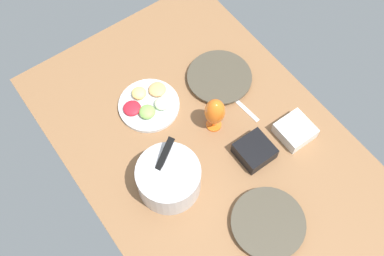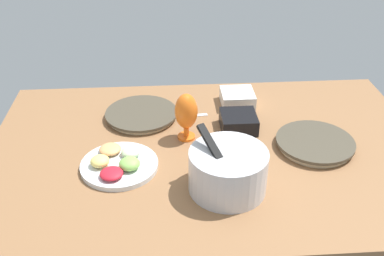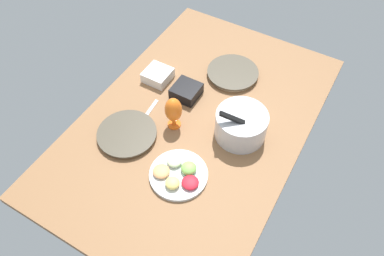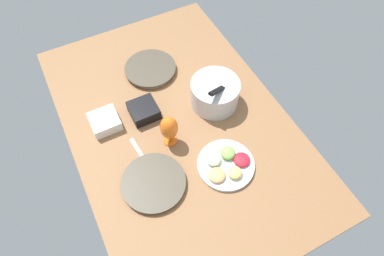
# 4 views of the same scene
# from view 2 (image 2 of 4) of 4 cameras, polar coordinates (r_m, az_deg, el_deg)

# --- Properties ---
(ground_plane) EXTENTS (1.60, 1.04, 0.04)m
(ground_plane) POSITION_cam_2_polar(r_m,az_deg,el_deg) (1.66, 2.21, -3.16)
(ground_plane) COLOR #8C603D
(dinner_plate_left) EXTENTS (0.28, 0.28, 0.03)m
(dinner_plate_left) POSITION_cam_2_polar(r_m,az_deg,el_deg) (1.70, 15.15, -1.89)
(dinner_plate_left) COLOR beige
(dinner_plate_left) RESTS_ON ground_plane
(dinner_plate_right) EXTENTS (0.29, 0.29, 0.03)m
(dinner_plate_right) POSITION_cam_2_polar(r_m,az_deg,el_deg) (1.83, -6.36, 1.68)
(dinner_plate_right) COLOR beige
(dinner_plate_right) RESTS_ON ground_plane
(mixing_bowl) EXTENTS (0.25, 0.25, 0.20)m
(mixing_bowl) POSITION_cam_2_polar(r_m,az_deg,el_deg) (1.42, 4.52, -5.20)
(mixing_bowl) COLOR silver
(mixing_bowl) RESTS_ON ground_plane
(fruit_platter) EXTENTS (0.26, 0.26, 0.06)m
(fruit_platter) POSITION_cam_2_polar(r_m,az_deg,el_deg) (1.56, -9.20, -4.38)
(fruit_platter) COLOR silver
(fruit_platter) RESTS_ON ground_plane
(hurricane_glass_orange) EXTENTS (0.08, 0.08, 0.18)m
(hurricane_glass_orange) POSITION_cam_2_polar(r_m,az_deg,el_deg) (1.65, -0.73, 1.95)
(hurricane_glass_orange) COLOR orange
(hurricane_glass_orange) RESTS_ON ground_plane
(square_bowl_white) EXTENTS (0.14, 0.14, 0.06)m
(square_bowl_white) POSITION_cam_2_polar(r_m,az_deg,el_deg) (1.92, 5.71, 3.85)
(square_bowl_white) COLOR white
(square_bowl_white) RESTS_ON ground_plane
(square_bowl_black) EXTENTS (0.14, 0.14, 0.06)m
(square_bowl_black) POSITION_cam_2_polar(r_m,az_deg,el_deg) (1.75, 5.85, 0.89)
(square_bowl_black) COLOR black
(square_bowl_black) RESTS_ON ground_plane
(fork_by_right_plate) EXTENTS (0.18, 0.03, 0.01)m
(fork_by_right_plate) POSITION_cam_2_polar(r_m,az_deg,el_deg) (1.83, -0.83, 1.53)
(fork_by_right_plate) COLOR silver
(fork_by_right_plate) RESTS_ON ground_plane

